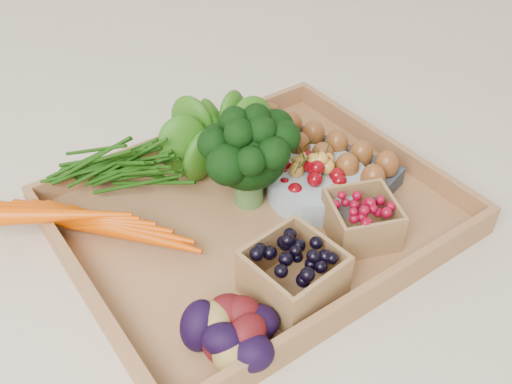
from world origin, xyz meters
TOP-DOWN VIEW (x-y plane):
  - ground at (0.00, 0.00)m, footprint 4.00×4.00m
  - tray at (0.00, 0.00)m, footprint 0.55×0.45m
  - carrots at (-0.21, 0.09)m, footprint 0.24×0.17m
  - lettuce at (0.02, 0.13)m, footprint 0.13×0.13m
  - broccoli at (0.01, 0.03)m, footprint 0.15×0.15m
  - cherry_bowl at (0.10, -0.01)m, footprint 0.15×0.15m
  - egg_carton at (0.15, 0.04)m, footprint 0.17×0.29m
  - potatoes at (-0.16, -0.17)m, footprint 0.13×0.13m
  - punnet_blackberry at (-0.05, -0.15)m, footprint 0.12×0.12m
  - punnet_raspberry at (0.10, -0.12)m, footprint 0.12×0.12m

SIDE VIEW (x-z plane):
  - ground at x=0.00m, z-range 0.00..0.00m
  - tray at x=0.00m, z-range 0.00..0.01m
  - egg_carton at x=0.15m, z-range 0.01..0.05m
  - cherry_bowl at x=0.10m, z-range 0.01..0.06m
  - carrots at x=-0.21m, z-range 0.01..0.07m
  - punnet_raspberry at x=0.10m, z-range 0.01..0.08m
  - punnet_blackberry at x=-0.05m, z-range 0.01..0.09m
  - potatoes at x=-0.16m, z-range 0.01..0.09m
  - broccoli at x=0.01m, z-range 0.02..0.13m
  - lettuce at x=0.02m, z-range 0.02..0.14m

